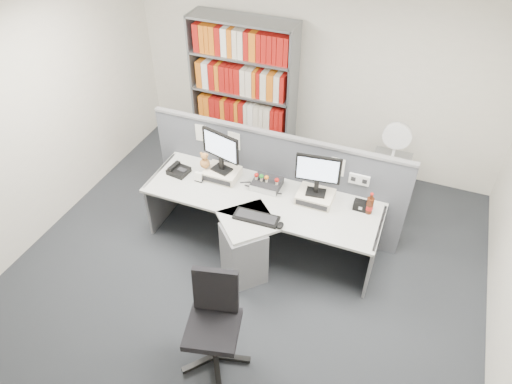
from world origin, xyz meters
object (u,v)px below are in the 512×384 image
at_px(speaker, 361,206).
at_px(cola_bottle, 370,206).
at_px(monitor_right, 318,172).
at_px(keyboard, 256,217).
at_px(desk_phone, 178,170).
at_px(monitor_left, 221,149).
at_px(mouse, 280,225).
at_px(shelving_unit, 243,94).
at_px(filing_cabinet, 386,186).
at_px(desk_fan, 397,139).
at_px(office_chair, 214,318).
at_px(desk, 254,228).
at_px(desk_calendar, 199,177).
at_px(desktop_pc, 267,184).

relative_size(speaker, cola_bottle, 0.63).
relative_size(monitor_right, cola_bottle, 1.86).
relative_size(keyboard, desk_phone, 1.96).
distance_m(monitor_left, speaker, 1.62).
relative_size(mouse, desk_phone, 0.43).
xyz_separation_m(shelving_unit, filing_cabinet, (2.10, -0.45, -0.63)).
height_order(desk_fan, office_chair, desk_fan).
bearing_deg(office_chair, monitor_left, 112.37).
bearing_deg(desk_phone, filing_cabinet, 26.75).
bearing_deg(office_chair, desk, 95.73).
xyz_separation_m(desk_calendar, office_chair, (0.89, -1.48, -0.25)).
xyz_separation_m(monitor_left, cola_bottle, (1.67, 0.02, -0.30)).
relative_size(desk_phone, office_chair, 0.25).
bearing_deg(filing_cabinet, keyboard, -126.61).
bearing_deg(mouse, keyboard, 175.01).
height_order(monitor_right, keyboard, monitor_right).
relative_size(desktop_pc, mouse, 2.94).
height_order(monitor_left, desktop_pc, monitor_left).
height_order(mouse, speaker, speaker).
bearing_deg(desk_calendar, desk_fan, 30.94).
xyz_separation_m(desk_calendar, shelving_unit, (-0.14, 1.62, 0.21)).
bearing_deg(desktop_pc, desk, -88.49).
relative_size(monitor_left, desk_calendar, 4.27).
relative_size(desk, cola_bottle, 10.12).
relative_size(keyboard, shelving_unit, 0.24).
bearing_deg(shelving_unit, desk, -64.04).
bearing_deg(monitor_left, shelving_unit, 103.54).
bearing_deg(monitor_right, office_chair, -104.63).
height_order(desktop_pc, desk_phone, desk_phone).
height_order(desk, keyboard, keyboard).
bearing_deg(monitor_left, desk, -35.02).
relative_size(monitor_left, keyboard, 1.02).
xyz_separation_m(monitor_right, desktop_pc, (-0.56, 0.02, -0.34)).
bearing_deg(speaker, mouse, -141.21).
distance_m(monitor_right, speaker, 0.59).
xyz_separation_m(monitor_left, speaker, (1.59, 0.04, -0.34)).
bearing_deg(monitor_left, monitor_right, -0.00).
distance_m(desktop_pc, cola_bottle, 1.14).
relative_size(desk_calendar, shelving_unit, 0.06).
bearing_deg(keyboard, monitor_right, 46.25).
bearing_deg(cola_bottle, monitor_right, -177.98).
distance_m(monitor_right, keyboard, 0.79).
distance_m(desk_phone, speaker, 2.09).
bearing_deg(office_chair, desktop_pc, 94.70).
xyz_separation_m(desk_calendar, desk_fan, (1.96, 1.17, 0.28)).
xyz_separation_m(mouse, speaker, (0.70, 0.56, 0.03)).
height_order(mouse, desk_phone, desk_phone).
distance_m(monitor_left, office_chair, 1.86).
height_order(monitor_right, speaker, monitor_right).
xyz_separation_m(desk, desk_calendar, (-0.76, 0.22, 0.31)).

